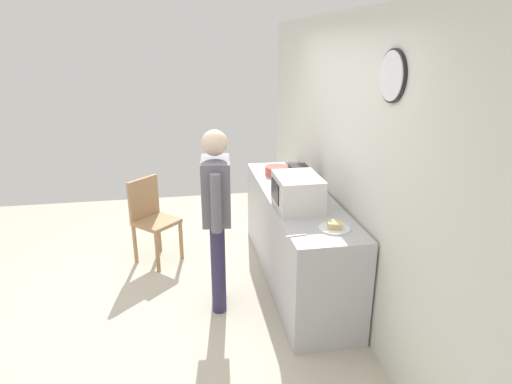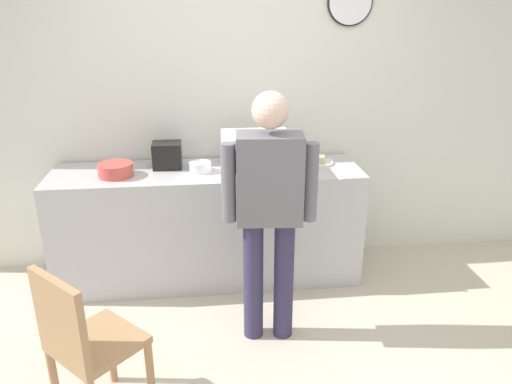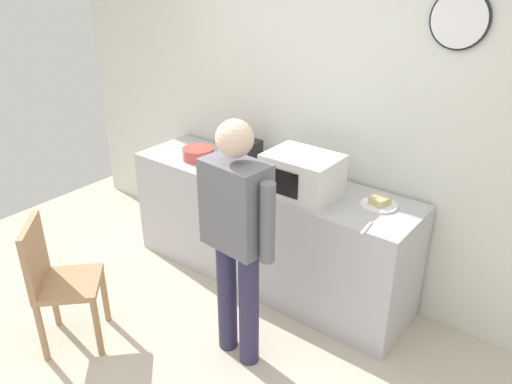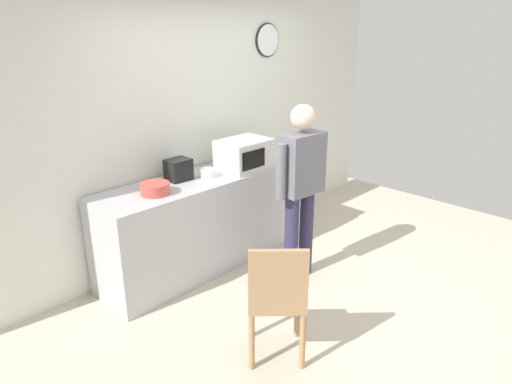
{
  "view_description": "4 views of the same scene",
  "coord_description": "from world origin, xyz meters",
  "px_view_note": "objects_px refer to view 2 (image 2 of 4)",
  "views": [
    {
      "loc": [
        3.68,
        0.14,
        2.35
      ],
      "look_at": [
        -0.15,
        0.79,
        1.01
      ],
      "focal_mm": 30.69,
      "sensor_mm": 36.0,
      "label": 1
    },
    {
      "loc": [
        -0.28,
        -2.37,
        2.13
      ],
      "look_at": [
        0.07,
        0.72,
        0.92
      ],
      "focal_mm": 34.47,
      "sensor_mm": 36.0,
      "label": 2
    },
    {
      "loc": [
        1.85,
        -1.64,
        2.51
      ],
      "look_at": [
        -0.04,
        0.8,
        1.02
      ],
      "focal_mm": 35.73,
      "sensor_mm": 36.0,
      "label": 3
    },
    {
      "loc": [
        -3.01,
        -2.08,
        2.33
      ],
      "look_at": [
        -0.12,
        0.73,
        0.84
      ],
      "focal_mm": 32.58,
      "sensor_mm": 36.0,
      "label": 4
    }
  ],
  "objects_px": {
    "spoon_utensil": "(337,176)",
    "cereal_bowl": "(116,170)",
    "salad_bowl": "(200,167)",
    "toaster": "(167,155)",
    "person_standing": "(269,203)",
    "microwave": "(256,153)",
    "fork_utensil": "(228,161)",
    "sandwich_plate": "(317,161)",
    "wooden_chair": "(84,342)"
  },
  "relations": [
    {
      "from": "spoon_utensil",
      "to": "cereal_bowl",
      "type": "bearing_deg",
      "value": 173.07
    },
    {
      "from": "salad_bowl",
      "to": "toaster",
      "type": "height_order",
      "value": "toaster"
    },
    {
      "from": "salad_bowl",
      "to": "person_standing",
      "type": "height_order",
      "value": "person_standing"
    },
    {
      "from": "microwave",
      "to": "fork_utensil",
      "type": "height_order",
      "value": "microwave"
    },
    {
      "from": "fork_utensil",
      "to": "person_standing",
      "type": "height_order",
      "value": "person_standing"
    },
    {
      "from": "salad_bowl",
      "to": "cereal_bowl",
      "type": "xyz_separation_m",
      "value": [
        -0.62,
        -0.03,
        0.01
      ]
    },
    {
      "from": "fork_utensil",
      "to": "sandwich_plate",
      "type": "bearing_deg",
      "value": -9.71
    },
    {
      "from": "toaster",
      "to": "spoon_utensil",
      "type": "height_order",
      "value": "toaster"
    },
    {
      "from": "fork_utensil",
      "to": "cereal_bowl",
      "type": "bearing_deg",
      "value": -163.17
    },
    {
      "from": "microwave",
      "to": "wooden_chair",
      "type": "bearing_deg",
      "value": -126.95
    },
    {
      "from": "fork_utensil",
      "to": "spoon_utensil",
      "type": "relative_size",
      "value": 1.0
    },
    {
      "from": "microwave",
      "to": "fork_utensil",
      "type": "bearing_deg",
      "value": 123.23
    },
    {
      "from": "microwave",
      "to": "sandwich_plate",
      "type": "bearing_deg",
      "value": 18.47
    },
    {
      "from": "salad_bowl",
      "to": "person_standing",
      "type": "xyz_separation_m",
      "value": [
        0.42,
        -0.79,
        0.01
      ]
    },
    {
      "from": "microwave",
      "to": "fork_utensil",
      "type": "xyz_separation_m",
      "value": [
        -0.19,
        0.29,
        -0.15
      ]
    },
    {
      "from": "cereal_bowl",
      "to": "wooden_chair",
      "type": "xyz_separation_m",
      "value": [
        0.01,
        -1.41,
        -0.45
      ]
    },
    {
      "from": "cereal_bowl",
      "to": "spoon_utensil",
      "type": "distance_m",
      "value": 1.64
    },
    {
      "from": "sandwich_plate",
      "to": "fork_utensil",
      "type": "distance_m",
      "value": 0.72
    },
    {
      "from": "spoon_utensil",
      "to": "person_standing",
      "type": "bearing_deg",
      "value": -136.02
    },
    {
      "from": "toaster",
      "to": "fork_utensil",
      "type": "bearing_deg",
      "value": 11.47
    },
    {
      "from": "salad_bowl",
      "to": "person_standing",
      "type": "bearing_deg",
      "value": -61.94
    },
    {
      "from": "microwave",
      "to": "salad_bowl",
      "type": "height_order",
      "value": "microwave"
    },
    {
      "from": "cereal_bowl",
      "to": "wooden_chair",
      "type": "distance_m",
      "value": 1.48
    },
    {
      "from": "sandwich_plate",
      "to": "salad_bowl",
      "type": "xyz_separation_m",
      "value": [
        -0.93,
        -0.11,
        0.02
      ]
    },
    {
      "from": "microwave",
      "to": "salad_bowl",
      "type": "distance_m",
      "value": 0.44
    },
    {
      "from": "cereal_bowl",
      "to": "toaster",
      "type": "relative_size",
      "value": 1.16
    },
    {
      "from": "microwave",
      "to": "toaster",
      "type": "distance_m",
      "value": 0.7
    },
    {
      "from": "person_standing",
      "to": "salad_bowl",
      "type": "bearing_deg",
      "value": 118.06
    },
    {
      "from": "fork_utensil",
      "to": "person_standing",
      "type": "xyz_separation_m",
      "value": [
        0.2,
        -1.02,
        0.04
      ]
    },
    {
      "from": "microwave",
      "to": "spoon_utensil",
      "type": "distance_m",
      "value": 0.63
    },
    {
      "from": "salad_bowl",
      "to": "cereal_bowl",
      "type": "relative_size",
      "value": 0.64
    },
    {
      "from": "toaster",
      "to": "person_standing",
      "type": "xyz_separation_m",
      "value": [
        0.67,
        -0.92,
        -0.05
      ]
    },
    {
      "from": "toaster",
      "to": "cereal_bowl",
      "type": "bearing_deg",
      "value": -156.73
    },
    {
      "from": "salad_bowl",
      "to": "fork_utensil",
      "type": "xyz_separation_m",
      "value": [
        0.22,
        0.23,
        -0.03
      ]
    },
    {
      "from": "toaster",
      "to": "sandwich_plate",
      "type": "bearing_deg",
      "value": -1.19
    },
    {
      "from": "salad_bowl",
      "to": "cereal_bowl",
      "type": "bearing_deg",
      "value": -177.54
    },
    {
      "from": "sandwich_plate",
      "to": "microwave",
      "type": "bearing_deg",
      "value": -161.53
    },
    {
      "from": "wooden_chair",
      "to": "fork_utensil",
      "type": "bearing_deg",
      "value": 63.26
    },
    {
      "from": "sandwich_plate",
      "to": "toaster",
      "type": "bearing_deg",
      "value": 178.81
    },
    {
      "from": "sandwich_plate",
      "to": "fork_utensil",
      "type": "height_order",
      "value": "sandwich_plate"
    },
    {
      "from": "cereal_bowl",
      "to": "wooden_chair",
      "type": "height_order",
      "value": "cereal_bowl"
    },
    {
      "from": "microwave",
      "to": "spoon_utensil",
      "type": "bearing_deg",
      "value": -15.27
    },
    {
      "from": "toaster",
      "to": "wooden_chair",
      "type": "xyz_separation_m",
      "value": [
        -0.36,
        -1.57,
        -0.5
      ]
    },
    {
      "from": "cereal_bowl",
      "to": "spoon_utensil",
      "type": "relative_size",
      "value": 1.51
    },
    {
      "from": "salad_bowl",
      "to": "fork_utensil",
      "type": "relative_size",
      "value": 0.96
    },
    {
      "from": "cereal_bowl",
      "to": "fork_utensil",
      "type": "height_order",
      "value": "cereal_bowl"
    },
    {
      "from": "spoon_utensil",
      "to": "wooden_chair",
      "type": "distance_m",
      "value": 2.06
    },
    {
      "from": "cereal_bowl",
      "to": "person_standing",
      "type": "height_order",
      "value": "person_standing"
    },
    {
      "from": "cereal_bowl",
      "to": "fork_utensil",
      "type": "xyz_separation_m",
      "value": [
        0.85,
        0.26,
        -0.04
      ]
    },
    {
      "from": "fork_utensil",
      "to": "spoon_utensil",
      "type": "xyz_separation_m",
      "value": [
        0.78,
        -0.45,
        0.0
      ]
    }
  ]
}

